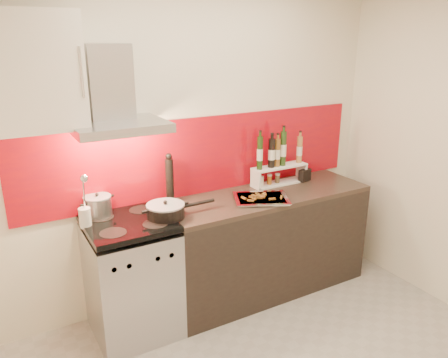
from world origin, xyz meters
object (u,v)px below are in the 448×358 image
range_stove (132,279)px  pepper_mill (170,179)px  counter (265,242)px  stock_pot (98,206)px  baking_tray (261,198)px  saute_pan (167,210)px

range_stove → pepper_mill: bearing=25.8°
counter → stock_pot: stock_pot is taller
range_stove → counter: (1.20, 0.00, 0.01)m
baking_tray → counter: bearing=39.0°
stock_pot → range_stove: bearing=-52.6°
range_stove → baking_tray: baking_tray is taller
range_stove → saute_pan: bearing=-13.8°
pepper_mill → range_stove: bearing=-154.2°
stock_pot → baking_tray: 1.26m
baking_tray → pepper_mill: bearing=155.2°
range_stove → baking_tray: bearing=-5.6°
counter → stock_pot: 1.47m
stock_pot → baking_tray: size_ratio=0.38×
saute_pan → range_stove: bearing=166.2°
range_stove → pepper_mill: pepper_mill is taller
stock_pot → saute_pan: 0.50m
counter → pepper_mill: 1.04m
pepper_mill → baking_tray: (0.66, -0.30, -0.18)m
counter → baking_tray: bearing=-141.0°
saute_pan → baking_tray: 0.80m
counter → stock_pot: bearing=171.7°
counter → baking_tray: 0.50m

